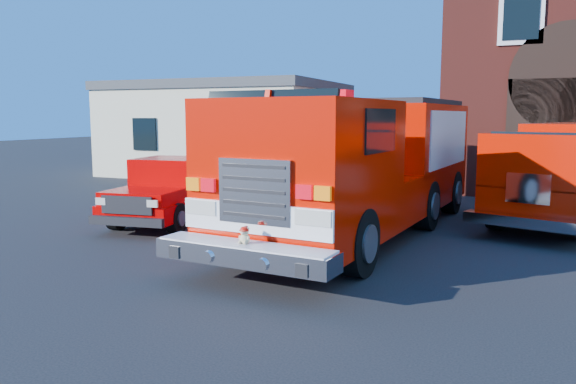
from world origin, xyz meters
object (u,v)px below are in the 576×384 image
at_px(fire_engine, 365,163).
at_px(pickup_truck, 177,190).
at_px(side_building, 229,128).
at_px(secondary_truck, 573,168).

xyz_separation_m(fire_engine, pickup_truck, (-5.14, -0.21, -0.88)).
relative_size(side_building, fire_engine, 0.95).
xyz_separation_m(side_building, secondary_truck, (14.53, -7.45, -0.80)).
xyz_separation_m(pickup_truck, secondary_truck, (9.85, 4.18, 0.60)).
height_order(side_building, pickup_truck, side_building).
bearing_deg(fire_engine, pickup_truck, -177.61).
height_order(side_building, secondary_truck, side_building).
distance_m(fire_engine, pickup_truck, 5.22).
bearing_deg(side_building, secondary_truck, -27.13).
distance_m(side_building, pickup_truck, 12.61).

